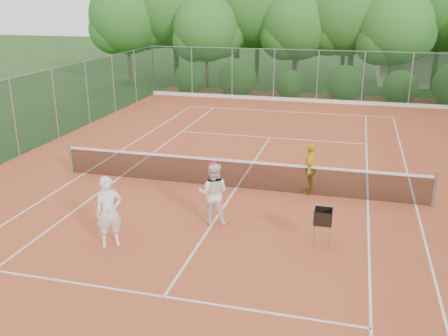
% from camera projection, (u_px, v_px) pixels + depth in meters
% --- Properties ---
extents(ground, '(120.00, 120.00, 0.00)m').
position_uv_depth(ground, '(236.00, 189.00, 16.12)').
color(ground, '#224117').
rests_on(ground, ground).
extents(clay_court, '(18.00, 36.00, 0.02)m').
position_uv_depth(clay_court, '(236.00, 189.00, 16.12)').
color(clay_court, '#BF512C').
rests_on(clay_court, ground).
extents(club_building, '(8.00, 5.00, 3.00)m').
position_uv_depth(club_building, '(438.00, 63.00, 35.43)').
color(club_building, beige).
rests_on(club_building, ground).
extents(tennis_net, '(11.97, 0.10, 1.10)m').
position_uv_depth(tennis_net, '(236.00, 173.00, 15.95)').
color(tennis_net, gray).
rests_on(tennis_net, clay_court).
extents(player_white, '(0.78, 0.73, 1.78)m').
position_uv_depth(player_white, '(109.00, 212.00, 12.16)').
color(player_white, white).
rests_on(player_white, clay_court).
extents(player_center_grp, '(0.89, 0.73, 1.74)m').
position_uv_depth(player_center_grp, '(213.00, 193.00, 13.41)').
color(player_center_grp, white).
rests_on(player_center_grp, clay_court).
extents(player_yellow, '(0.44, 0.97, 1.62)m').
position_uv_depth(player_yellow, '(310.00, 168.00, 15.48)').
color(player_yellow, yellow).
rests_on(player_yellow, clay_court).
extents(ball_hopper, '(0.42, 0.42, 0.96)m').
position_uv_depth(ball_hopper, '(323.00, 217.00, 12.14)').
color(ball_hopper, gray).
rests_on(ball_hopper, clay_court).
extents(stray_ball_a, '(0.07, 0.07, 0.07)m').
position_uv_depth(stray_ball_a, '(281.00, 116.00, 25.84)').
color(stray_ball_a, '#B9C82E').
rests_on(stray_ball_a, clay_court).
extents(stray_ball_b, '(0.07, 0.07, 0.07)m').
position_uv_depth(stray_ball_b, '(327.00, 116.00, 25.80)').
color(stray_ball_b, gold).
rests_on(stray_ball_b, clay_court).
extents(stray_ball_c, '(0.07, 0.07, 0.07)m').
position_uv_depth(stray_ball_c, '(328.00, 122.00, 24.64)').
color(stray_ball_c, yellow).
rests_on(stray_ball_c, clay_court).
extents(court_markings, '(11.03, 23.83, 0.01)m').
position_uv_depth(court_markings, '(236.00, 188.00, 16.12)').
color(court_markings, white).
rests_on(court_markings, clay_court).
extents(fence_back, '(18.07, 0.07, 3.00)m').
position_uv_depth(fence_back, '(296.00, 76.00, 29.36)').
color(fence_back, '#19381E').
rests_on(fence_back, clay_court).
extents(tropical_treeline, '(32.10, 8.49, 15.03)m').
position_uv_depth(tropical_treeline, '(330.00, 10.00, 32.63)').
color(tropical_treeline, brown).
rests_on(tropical_treeline, ground).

